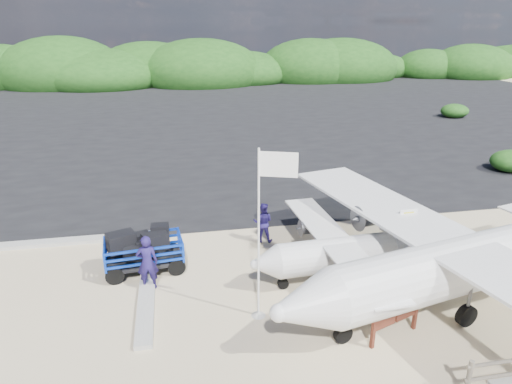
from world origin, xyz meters
TOP-DOWN VIEW (x-y plane):
  - ground at (0.00, 0.00)m, footprint 160.00×160.00m
  - asphalt_apron at (0.00, 30.00)m, footprint 90.00×50.00m
  - lagoon at (-9.00, 1.50)m, footprint 9.00×7.00m
  - vegetation_band at (0.00, 55.00)m, footprint 124.00×8.00m
  - baggage_cart at (-4.60, 2.24)m, footprint 3.02×1.93m
  - flagpole at (-1.19, -1.05)m, footprint 1.12×0.75m
  - signboard at (2.30, -2.75)m, footprint 1.77×0.78m
  - crew_a at (-4.43, 1.10)m, footprint 0.69×0.45m
  - crew_b at (-0.08, 3.77)m, footprint 0.93×0.82m
  - crew_c at (4.51, 4.46)m, footprint 1.03×0.45m
  - aircraft_large at (10.67, 19.16)m, footprint 17.86×17.86m
  - aircraft_small at (-5.77, 31.33)m, footprint 6.66×6.66m

SIDE VIEW (x-z plane):
  - ground at x=0.00m, z-range 0.00..0.00m
  - asphalt_apron at x=0.00m, z-range -0.02..0.02m
  - lagoon at x=-9.00m, z-range -0.20..0.20m
  - vegetation_band at x=0.00m, z-range -2.20..2.20m
  - baggage_cart at x=-4.60m, z-range -0.72..0.72m
  - flagpole at x=-1.19m, z-range -2.58..2.58m
  - signboard at x=2.30m, z-range -0.75..0.75m
  - aircraft_large at x=10.67m, z-range -2.24..2.24m
  - aircraft_small at x=-5.77m, z-range -1.14..1.14m
  - crew_b at x=-0.08m, z-range 0.00..1.61m
  - crew_c at x=4.51m, z-range 0.00..1.74m
  - crew_a at x=-4.43m, z-range 0.00..1.88m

